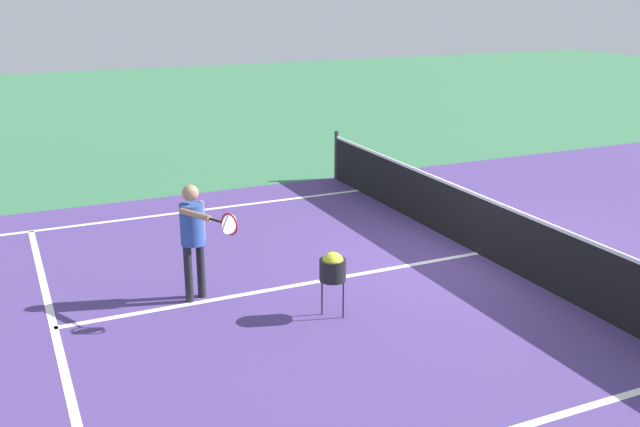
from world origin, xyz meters
The scene contains 8 objects.
ground_plane centered at (0.00, 0.00, 0.00)m, with size 60.00×60.00×0.00m, color #38724C.
court_surface_inbounds centered at (0.00, 0.00, 0.00)m, with size 10.62×24.40×0.00m, color #4C387A.
line_sideline_left centered at (-4.11, -5.95, 0.00)m, with size 0.10×11.89×0.01m, color white.
line_service_near centered at (0.00, -6.40, 0.00)m, with size 8.22×0.10×0.01m, color white.
line_center_service centered at (0.00, -3.20, 0.00)m, with size 0.10×6.40×0.01m, color white.
net centered at (0.00, 0.00, 0.49)m, with size 10.45×0.09×1.07m.
player_near centered at (-0.11, -4.54, 0.99)m, with size 1.16×0.54×1.61m.
ball_hopper centered at (1.12, -3.10, 0.68)m, with size 0.34×0.34×0.87m.
Camera 1 is at (8.81, -6.79, 4.05)m, focal length 40.77 mm.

